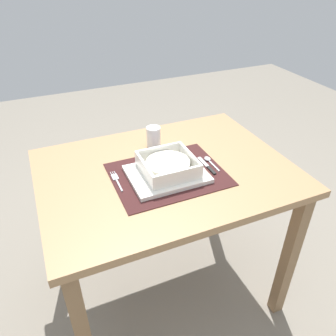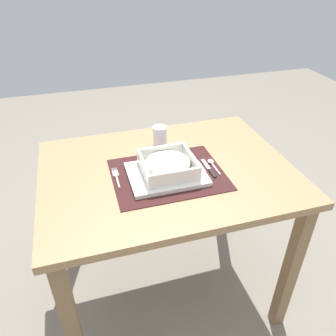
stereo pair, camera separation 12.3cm
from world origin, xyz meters
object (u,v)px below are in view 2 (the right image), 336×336
at_px(porridge_bowl, 168,166).
at_px(bread_knife, 204,172).
at_px(spoon, 212,163).
at_px(drinking_glass, 160,137).
at_px(butter_knife, 209,169).
at_px(dining_table, 167,190).
at_px(fork, 116,176).

distance_m(porridge_bowl, bread_knife, 0.14).
distance_m(spoon, drinking_glass, 0.26).
relative_size(spoon, bread_knife, 0.79).
bearing_deg(butter_knife, porridge_bowl, 171.88).
bearing_deg(drinking_glass, bread_knife, -68.23).
height_order(dining_table, bread_knife, bread_knife).
height_order(dining_table, butter_knife, butter_knife).
relative_size(spoon, drinking_glass, 1.26).
height_order(dining_table, porridge_bowl, porridge_bowl).
bearing_deg(butter_knife, dining_table, 156.64).
distance_m(porridge_bowl, fork, 0.20).
height_order(dining_table, fork, fork).
xyz_separation_m(porridge_bowl, butter_knife, (0.16, -0.02, -0.04)).
bearing_deg(drinking_glass, dining_table, -97.04).
xyz_separation_m(fork, bread_knife, (0.33, -0.07, 0.00)).
xyz_separation_m(dining_table, butter_knife, (0.15, -0.06, 0.11)).
bearing_deg(butter_knife, drinking_glass, 114.98).
height_order(fork, drinking_glass, drinking_glass).
distance_m(spoon, butter_knife, 0.04).
distance_m(dining_table, fork, 0.23).
distance_m(butter_knife, drinking_glass, 0.28).
relative_size(dining_table, fork, 7.35).
distance_m(dining_table, bread_knife, 0.18).
relative_size(dining_table, drinking_glass, 11.26).
height_order(porridge_bowl, fork, porridge_bowl).
xyz_separation_m(spoon, drinking_glass, (-0.15, 0.21, 0.03)).
bearing_deg(porridge_bowl, drinking_glass, 81.85).
xyz_separation_m(dining_table, bread_knife, (0.13, -0.07, 0.11)).
bearing_deg(dining_table, fork, -179.73).
distance_m(fork, butter_knife, 0.36).
relative_size(dining_table, bread_knife, 7.05).
bearing_deg(dining_table, drinking_glass, 82.96).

